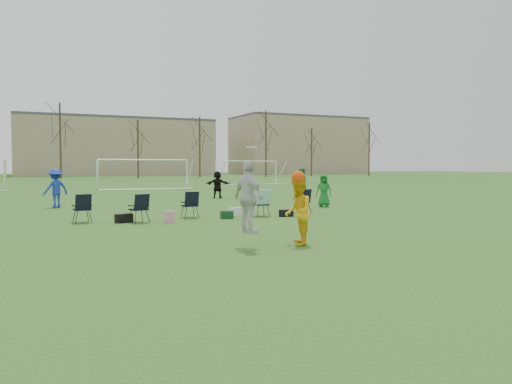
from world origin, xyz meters
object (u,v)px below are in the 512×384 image
fielder_black (218,185)px  goal_right (247,166)px  goal_mid (143,166)px  fielder_green_far (324,191)px  fielder_blue (56,188)px  center_contest (276,204)px

fielder_black → goal_right: size_ratio=0.22×
fielder_black → goal_mid: size_ratio=0.22×
fielder_black → goal_mid: 13.76m
fielder_green_far → goal_right: goal_right is taller
fielder_blue → goal_mid: (7.61, 16.79, 1.04)m
fielder_black → center_contest: center_contest is taller
fielder_green_far → goal_right: size_ratio=0.21×
fielder_green_far → fielder_blue: bearing=-157.3°
fielder_black → goal_mid: (-1.44, 13.63, 1.12)m
center_contest → fielder_blue: bearing=106.3°
fielder_green_far → goal_mid: goal_mid is taller
fielder_blue → fielder_black: fielder_blue is taller
fielder_green_far → center_contest: size_ratio=0.64×
fielder_blue → goal_right: 30.08m
fielder_black → fielder_blue: bearing=54.3°
fielder_blue → fielder_green_far: fielder_blue is taller
center_contest → goal_mid: size_ratio=0.32×
fielder_black → goal_right: 22.32m
fielder_blue → center_contest: 14.65m
goal_mid → goal_right: same height
fielder_black → center_contest: size_ratio=0.68×
fielder_green_far → goal_right: (8.23, 27.57, 1.17)m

